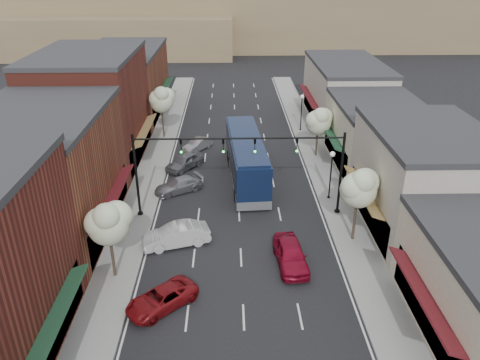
{
  "coord_description": "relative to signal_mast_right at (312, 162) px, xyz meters",
  "views": [
    {
      "loc": [
        -0.71,
        -25.08,
        19.02
      ],
      "look_at": [
        0.11,
        9.91,
        2.2
      ],
      "focal_mm": 35.0,
      "sensor_mm": 36.0,
      "label": 1
    }
  ],
  "objects": [
    {
      "name": "ground",
      "position": [
        -5.62,
        -8.0,
        -4.62
      ],
      "size": [
        160.0,
        160.0,
        0.0
      ],
      "primitive_type": "plane",
      "color": "black",
      "rests_on": "ground"
    },
    {
      "name": "parked_car_e",
      "position": [
        -9.82,
        14.13,
        -4.0
      ],
      "size": [
        3.29,
        3.83,
        1.25
      ],
      "primitive_type": "imported",
      "rotation": [
        0.0,
        0.0,
        -0.63
      ],
      "color": "gray",
      "rests_on": "ground"
    },
    {
      "name": "bldg_right_midnear",
      "position": [
        8.1,
        -2.0,
        -0.72
      ],
      "size": [
        9.14,
        12.1,
        7.9
      ],
      "color": "#B9AC9E",
      "rests_on": "ground"
    },
    {
      "name": "sidewalk_left",
      "position": [
        -14.02,
        10.5,
        -4.55
      ],
      "size": [
        2.8,
        73.0,
        0.15
      ],
      "primitive_type": "cube",
      "color": "gray",
      "rests_on": "ground"
    },
    {
      "name": "sidewalk_right",
      "position": [
        2.78,
        10.5,
        -4.55
      ],
      "size": [
        2.8,
        73.0,
        0.15
      ],
      "primitive_type": "cube",
      "color": "gray",
      "rests_on": "ground"
    },
    {
      "name": "hill_near",
      "position": [
        -30.62,
        70.0,
        -0.62
      ],
      "size": [
        50.0,
        20.0,
        8.0
      ],
      "primitive_type": "cube",
      "color": "#7A6647",
      "rests_on": "ground"
    },
    {
      "name": "parked_car_a",
      "position": [
        -10.48,
        -10.98,
        -4.0
      ],
      "size": [
        4.68,
        4.51,
        1.24
      ],
      "primitive_type": "imported",
      "rotation": [
        0.0,
        0.0,
        -0.83
      ],
      "color": "maroon",
      "rests_on": "ground"
    },
    {
      "name": "curb_left",
      "position": [
        -12.62,
        10.5,
        -4.55
      ],
      "size": [
        0.25,
        73.0,
        0.17
      ],
      "primitive_type": "cube",
      "color": "gray",
      "rests_on": "ground"
    },
    {
      "name": "tree_right_near",
      "position": [
        2.73,
        -4.05,
        -0.17
      ],
      "size": [
        2.85,
        2.65,
        5.95
      ],
      "color": "#47382B",
      "rests_on": "ground"
    },
    {
      "name": "lamp_post_far",
      "position": [
        2.18,
        20.0,
        -1.62
      ],
      "size": [
        0.44,
        0.44,
        4.44
      ],
      "color": "black",
      "rests_on": "ground"
    },
    {
      "name": "parked_car_b",
      "position": [
        -10.27,
        -4.3,
        -3.82
      ],
      "size": [
        5.12,
        3.01,
        1.6
      ],
      "primitive_type": "imported",
      "rotation": [
        0.0,
        0.0,
        -1.28
      ],
      "color": "silver",
      "rests_on": "ground"
    },
    {
      "name": "tree_left_far",
      "position": [
        -13.87,
        17.95,
        -0.02
      ],
      "size": [
        2.85,
        2.65,
        6.13
      ],
      "color": "#47382B",
      "rests_on": "ground"
    },
    {
      "name": "parked_car_c",
      "position": [
        -10.91,
        4.22,
        -3.98
      ],
      "size": [
        4.71,
        3.78,
        1.28
      ],
      "primitive_type": "imported",
      "rotation": [
        0.0,
        0.0,
        -1.04
      ],
      "color": "gray",
      "rests_on": "ground"
    },
    {
      "name": "signal_mast_left",
      "position": [
        -11.24,
        0.0,
        0.0
      ],
      "size": [
        8.22,
        0.46,
        7.0
      ],
      "color": "black",
      "rests_on": "ground"
    },
    {
      "name": "bldg_left_midfar",
      "position": [
        -19.86,
        12.0,
        0.78
      ],
      "size": [
        10.14,
        14.1,
        10.9
      ],
      "color": "maroon",
      "rests_on": "ground"
    },
    {
      "name": "red_hatchback",
      "position": [
        -2.28,
        -6.9,
        -3.81
      ],
      "size": [
        2.3,
        4.93,
        1.63
      ],
      "primitive_type": "imported",
      "rotation": [
        0.0,
        0.0,
        0.08
      ],
      "color": "maroon",
      "rests_on": "ground"
    },
    {
      "name": "coach_bus",
      "position": [
        -4.82,
        6.89,
        -2.52
      ],
      "size": [
        3.79,
        13.48,
        4.07
      ],
      "rotation": [
        0.0,
        0.0,
        0.07
      ],
      "color": "#0E1A39",
      "rests_on": "ground"
    },
    {
      "name": "curb_right",
      "position": [
        1.38,
        10.5,
        -4.55
      ],
      "size": [
        0.25,
        73.0,
        0.17
      ],
      "primitive_type": "cube",
      "color": "gray",
      "rests_on": "ground"
    },
    {
      "name": "signal_mast_right",
      "position": [
        0.0,
        0.0,
        0.0
      ],
      "size": [
        8.22,
        0.46,
        7.0
      ],
      "color": "black",
      "rests_on": "ground"
    },
    {
      "name": "tree_right_far",
      "position": [
        2.73,
        11.95,
        -0.63
      ],
      "size": [
        2.85,
        2.65,
        5.43
      ],
      "color": "#47382B",
      "rests_on": "ground"
    },
    {
      "name": "tree_left_near",
      "position": [
        -13.87,
        -8.05,
        -0.4
      ],
      "size": [
        2.85,
        2.65,
        5.69
      ],
      "color": "#47382B",
      "rests_on": "ground"
    },
    {
      "name": "bldg_left_far",
      "position": [
        -19.84,
        28.0,
        -0.46
      ],
      "size": [
        10.14,
        18.1,
        8.4
      ],
      "color": "brown",
      "rests_on": "ground"
    },
    {
      "name": "bldg_right_far",
      "position": [
        8.09,
        24.0,
        -0.96
      ],
      "size": [
        9.14,
        16.1,
        7.4
      ],
      "color": "#B9AC9E",
      "rests_on": "ground"
    },
    {
      "name": "bldg_left_midnear",
      "position": [
        -19.85,
        -2.0,
        0.03
      ],
      "size": [
        10.14,
        14.1,
        9.4
      ],
      "color": "brown",
      "rests_on": "ground"
    },
    {
      "name": "hill_far",
      "position": [
        -5.62,
        82.0,
        1.38
      ],
      "size": [
        120.0,
        30.0,
        12.0
      ],
      "primitive_type": "cube",
      "color": "#7A6647",
      "rests_on": "ground"
    },
    {
      "name": "lamp_post_near",
      "position": [
        2.18,
        2.5,
        -1.62
      ],
      "size": [
        0.44,
        0.44,
        4.44
      ],
      "color": "black",
      "rests_on": "ground"
    },
    {
      "name": "bldg_right_midfar",
      "position": [
        8.08,
        10.0,
        -1.46
      ],
      "size": [
        9.14,
        12.1,
        6.4
      ],
      "color": "beige",
      "rests_on": "ground"
    },
    {
      "name": "parked_car_d",
      "position": [
        -10.78,
        9.3,
        -3.87
      ],
      "size": [
        4.06,
        4.56,
        1.5
      ],
      "primitive_type": "imported",
      "rotation": [
        0.0,
        0.0,
        -0.65
      ],
      "color": "slate",
      "rests_on": "ground"
    }
  ]
}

